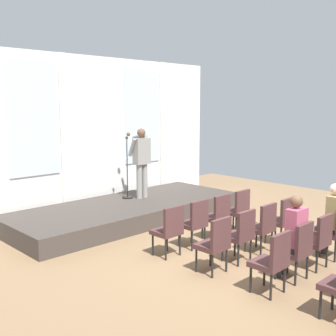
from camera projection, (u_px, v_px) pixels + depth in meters
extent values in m
plane|color=#846647|center=(259.00, 260.00, 7.37)|extent=(13.29, 13.29, 0.00)
cube|color=silver|center=(93.00, 134.00, 10.70)|extent=(8.19, 0.10, 3.94)
cube|color=silver|center=(33.00, 119.00, 9.46)|extent=(1.24, 0.04, 2.61)
cube|color=silver|center=(64.00, 136.00, 10.06)|extent=(0.20, 0.08, 3.94)
cube|color=silver|center=(142.00, 116.00, 11.72)|extent=(1.24, 0.04, 2.61)
cube|color=silver|center=(162.00, 130.00, 12.32)|extent=(0.20, 0.08, 3.94)
cube|color=#3F3833|center=(128.00, 211.00, 9.97)|extent=(5.72, 2.20, 0.40)
cylinder|color=gray|center=(139.00, 181.00, 10.36)|extent=(0.14, 0.14, 0.86)
cylinder|color=gray|center=(145.00, 181.00, 10.48)|extent=(0.14, 0.14, 0.86)
cube|color=gray|center=(142.00, 151.00, 10.31)|extent=(0.42, 0.22, 0.65)
cube|color=maroon|center=(139.00, 148.00, 10.38)|extent=(0.06, 0.01, 0.39)
sphere|color=brown|center=(141.00, 133.00, 10.25)|extent=(0.21, 0.21, 0.21)
cylinder|color=gray|center=(132.00, 147.00, 10.18)|extent=(0.09, 0.28, 0.45)
cylinder|color=gray|center=(143.00, 137.00, 10.46)|extent=(0.15, 0.36, 0.15)
cylinder|color=gray|center=(138.00, 136.00, 10.52)|extent=(0.11, 0.34, 0.15)
sphere|color=brown|center=(128.00, 134.00, 10.63)|extent=(0.10, 0.10, 0.10)
cylinder|color=black|center=(128.00, 197.00, 10.48)|extent=(0.28, 0.28, 0.03)
cylinder|color=black|center=(127.00, 168.00, 10.37)|extent=(0.02, 0.02, 1.45)
sphere|color=#262626|center=(127.00, 138.00, 10.25)|extent=(0.07, 0.07, 0.07)
cylinder|color=black|center=(167.00, 240.00, 7.81)|extent=(0.04, 0.04, 0.40)
cylinder|color=black|center=(153.00, 245.00, 7.56)|extent=(0.04, 0.04, 0.40)
cylinder|color=black|center=(180.00, 245.00, 7.57)|extent=(0.04, 0.04, 0.40)
cylinder|color=black|center=(166.00, 249.00, 7.32)|extent=(0.04, 0.04, 0.40)
cube|color=#4C2D2D|center=(166.00, 232.00, 7.53)|extent=(0.46, 0.44, 0.08)
cube|color=#4C2D2D|center=(174.00, 220.00, 7.35)|extent=(0.46, 0.06, 0.46)
cylinder|color=black|center=(192.00, 233.00, 8.28)|extent=(0.04, 0.04, 0.40)
cylinder|color=black|center=(179.00, 237.00, 8.03)|extent=(0.04, 0.04, 0.40)
cylinder|color=black|center=(205.00, 236.00, 8.04)|extent=(0.04, 0.04, 0.40)
cylinder|color=black|center=(192.00, 241.00, 7.79)|extent=(0.04, 0.04, 0.40)
cube|color=#4C2D2D|center=(192.00, 224.00, 8.00)|extent=(0.46, 0.44, 0.08)
cube|color=#4C2D2D|center=(199.00, 213.00, 7.83)|extent=(0.46, 0.06, 0.46)
cylinder|color=black|center=(214.00, 226.00, 8.75)|extent=(0.04, 0.04, 0.40)
cylinder|color=black|center=(202.00, 229.00, 8.50)|extent=(0.04, 0.04, 0.40)
cylinder|color=black|center=(226.00, 229.00, 8.51)|extent=(0.04, 0.04, 0.40)
cylinder|color=black|center=(215.00, 233.00, 8.26)|extent=(0.04, 0.04, 0.40)
cube|color=#4C2D2D|center=(215.00, 218.00, 8.47)|extent=(0.46, 0.44, 0.08)
cube|color=#4C2D2D|center=(222.00, 207.00, 8.30)|extent=(0.46, 0.06, 0.46)
cylinder|color=black|center=(233.00, 220.00, 9.22)|extent=(0.04, 0.04, 0.40)
cylinder|color=black|center=(223.00, 223.00, 8.98)|extent=(0.04, 0.04, 0.40)
cylinder|color=black|center=(246.00, 223.00, 8.98)|extent=(0.04, 0.04, 0.40)
cylinder|color=black|center=(236.00, 226.00, 8.73)|extent=(0.04, 0.04, 0.40)
cube|color=#4C2D2D|center=(235.00, 212.00, 8.94)|extent=(0.46, 0.44, 0.08)
cube|color=#4C2D2D|center=(242.00, 201.00, 8.77)|extent=(0.46, 0.06, 0.46)
cylinder|color=black|center=(210.00, 255.00, 7.06)|extent=(0.04, 0.04, 0.40)
cylinder|color=black|center=(196.00, 260.00, 6.81)|extent=(0.04, 0.04, 0.40)
cylinder|color=black|center=(226.00, 260.00, 6.82)|extent=(0.04, 0.04, 0.40)
cylinder|color=black|center=(212.00, 266.00, 6.57)|extent=(0.04, 0.04, 0.40)
cube|color=#4C2D2D|center=(212.00, 246.00, 6.78)|extent=(0.46, 0.44, 0.08)
cube|color=#4C2D2D|center=(221.00, 233.00, 6.60)|extent=(0.46, 0.06, 0.46)
cylinder|color=black|center=(235.00, 245.00, 7.53)|extent=(0.04, 0.04, 0.40)
cylinder|color=black|center=(222.00, 250.00, 7.28)|extent=(0.04, 0.04, 0.40)
cylinder|color=black|center=(251.00, 250.00, 7.29)|extent=(0.04, 0.04, 0.40)
cylinder|color=black|center=(238.00, 255.00, 7.04)|extent=(0.04, 0.04, 0.40)
cube|color=#4C2D2D|center=(237.00, 237.00, 7.25)|extent=(0.46, 0.44, 0.08)
cube|color=#4C2D2D|center=(246.00, 224.00, 7.07)|extent=(0.46, 0.06, 0.46)
cylinder|color=black|center=(256.00, 237.00, 8.00)|extent=(0.04, 0.04, 0.40)
cylinder|color=black|center=(245.00, 241.00, 7.75)|extent=(0.04, 0.04, 0.40)
cylinder|color=black|center=(272.00, 241.00, 7.76)|extent=(0.04, 0.04, 0.40)
cylinder|color=black|center=(261.00, 246.00, 7.51)|extent=(0.04, 0.04, 0.40)
cube|color=#4C2D2D|center=(259.00, 229.00, 7.72)|extent=(0.46, 0.44, 0.08)
cube|color=#4C2D2D|center=(268.00, 217.00, 7.54)|extent=(0.46, 0.06, 0.46)
cylinder|color=black|center=(275.00, 230.00, 8.47)|extent=(0.04, 0.04, 0.40)
cylinder|color=black|center=(266.00, 234.00, 8.22)|extent=(0.04, 0.04, 0.40)
cylinder|color=black|center=(291.00, 233.00, 8.23)|extent=(0.04, 0.04, 0.40)
cylinder|color=black|center=(281.00, 237.00, 7.98)|extent=(0.04, 0.04, 0.40)
cube|color=#4C2D2D|center=(279.00, 222.00, 8.19)|extent=(0.46, 0.44, 0.08)
cube|color=#4C2D2D|center=(288.00, 210.00, 8.01)|extent=(0.46, 0.06, 0.46)
cylinder|color=black|center=(264.00, 273.00, 6.30)|extent=(0.04, 0.04, 0.40)
cylinder|color=black|center=(251.00, 280.00, 6.06)|extent=(0.04, 0.04, 0.40)
cylinder|color=black|center=(284.00, 279.00, 6.06)|extent=(0.04, 0.04, 0.40)
cylinder|color=black|center=(271.00, 287.00, 5.82)|extent=(0.04, 0.04, 0.40)
cube|color=#4C2D2D|center=(268.00, 264.00, 6.02)|extent=(0.46, 0.44, 0.08)
cube|color=#4C2D2D|center=(281.00, 249.00, 5.85)|extent=(0.46, 0.06, 0.46)
cylinder|color=black|center=(288.00, 261.00, 6.78)|extent=(0.04, 0.04, 0.40)
cylinder|color=black|center=(276.00, 267.00, 6.53)|extent=(0.04, 0.04, 0.40)
cylinder|color=black|center=(307.00, 267.00, 6.54)|extent=(0.04, 0.04, 0.40)
cylinder|color=black|center=(296.00, 273.00, 6.29)|extent=(0.04, 0.04, 0.40)
cube|color=#4C2D2D|center=(292.00, 252.00, 6.50)|extent=(0.46, 0.44, 0.08)
cube|color=#4C2D2D|center=(304.00, 238.00, 6.32)|extent=(0.46, 0.06, 0.46)
cylinder|color=#2D2D33|center=(278.00, 264.00, 6.59)|extent=(0.10, 0.10, 0.44)
cylinder|color=#2D2D33|center=(284.00, 261.00, 6.72)|extent=(0.10, 0.10, 0.44)
cube|color=#2D2D33|center=(289.00, 248.00, 6.53)|extent=(0.34, 0.36, 0.12)
cube|color=#B24C66|center=(296.00, 227.00, 6.40)|extent=(0.36, 0.20, 0.59)
sphere|color=brown|center=(296.00, 201.00, 6.35)|extent=(0.20, 0.20, 0.20)
cylinder|color=black|center=(308.00, 251.00, 7.25)|extent=(0.04, 0.04, 0.40)
cylinder|color=black|center=(298.00, 256.00, 7.00)|extent=(0.04, 0.04, 0.40)
cylinder|color=black|center=(327.00, 256.00, 7.01)|extent=(0.04, 0.04, 0.40)
cylinder|color=black|center=(317.00, 261.00, 6.76)|extent=(0.04, 0.04, 0.40)
cube|color=#4C2D2D|center=(313.00, 242.00, 6.97)|extent=(0.46, 0.44, 0.08)
cube|color=#4C2D2D|center=(325.00, 229.00, 6.79)|extent=(0.46, 0.06, 0.46)
cylinder|color=black|center=(326.00, 242.00, 7.72)|extent=(0.04, 0.04, 0.40)
cylinder|color=black|center=(317.00, 246.00, 7.47)|extent=(0.04, 0.04, 0.40)
cylinder|color=black|center=(335.00, 251.00, 7.23)|extent=(0.04, 0.04, 0.40)
cube|color=#4C2D2D|center=(331.00, 234.00, 7.44)|extent=(0.46, 0.44, 0.08)
cylinder|color=#2D2D33|center=(319.00, 244.00, 7.54)|extent=(0.10, 0.10, 0.44)
cylinder|color=#2D2D33|center=(323.00, 242.00, 7.66)|extent=(0.10, 0.10, 0.44)
cube|color=#2D2D33|center=(328.00, 230.00, 7.47)|extent=(0.34, 0.36, 0.12)
cube|color=#997F4C|center=(335.00, 212.00, 7.34)|extent=(0.36, 0.20, 0.58)
sphere|color=beige|center=(336.00, 189.00, 7.29)|extent=(0.20, 0.20, 0.20)
cylinder|color=black|center=(333.00, 295.00, 5.55)|extent=(0.04, 0.04, 0.40)
cylinder|color=black|center=(320.00, 304.00, 5.30)|extent=(0.04, 0.04, 0.40)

